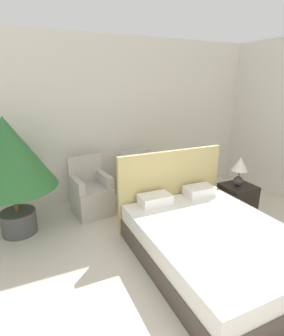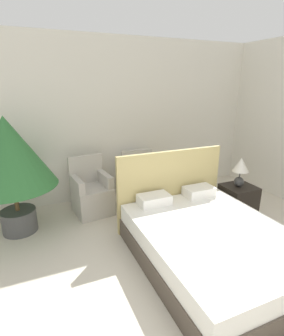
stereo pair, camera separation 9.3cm
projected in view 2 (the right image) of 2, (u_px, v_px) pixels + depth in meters
The scene contains 7 objects.
wall_back at pixel (124, 120), 4.90m from camera, with size 10.00×0.06×2.90m.
bed at pixel (209, 241), 3.21m from camera, with size 1.70×2.18×1.18m.
armchair_near_window_left at pixel (92, 195), 4.42m from camera, with size 0.65×0.65×0.95m.
armchair_near_window_right at pixel (141, 187), 4.76m from camera, with size 0.61×0.61×0.95m.
potted_palm at pixel (9, 156), 3.58m from camera, with size 1.23×1.23×1.72m.
nightstand at pixel (238, 201), 4.32m from camera, with size 0.50×0.47×0.52m.
table_lamp at pixel (241, 168), 4.14m from camera, with size 0.26×0.26×0.48m.
Camera 2 is at (-1.62, -0.97, 2.12)m, focal length 28.00 mm.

